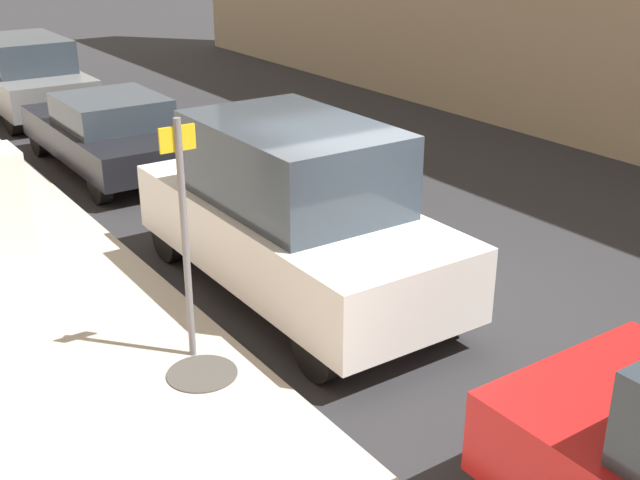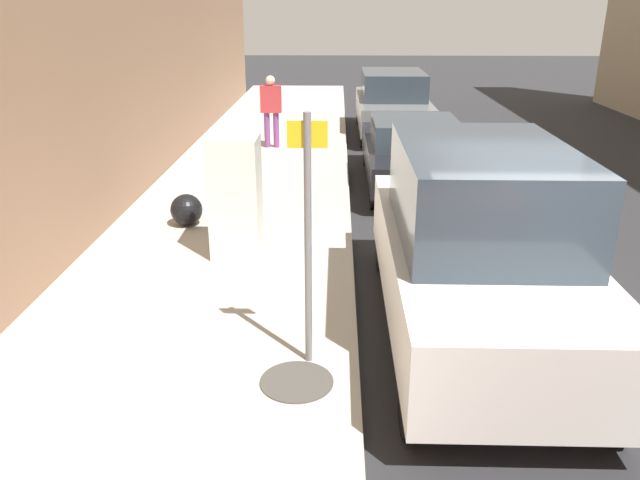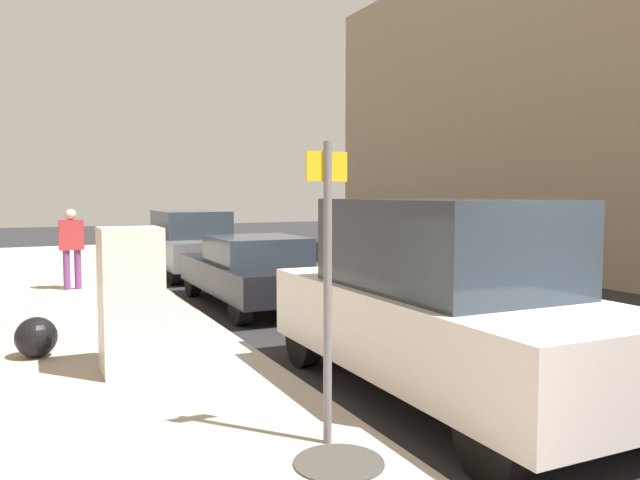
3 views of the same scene
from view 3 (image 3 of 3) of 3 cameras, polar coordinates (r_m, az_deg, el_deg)
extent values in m
plane|color=#28282B|center=(6.82, 21.17, -14.86)|extent=(80.00, 80.00, 0.00)
cube|color=silver|center=(7.53, -16.89, -5.26)|extent=(0.68, 0.69, 1.68)
cube|color=black|center=(7.87, -17.26, -4.86)|extent=(0.01, 0.01, 1.59)
cube|color=yellow|center=(7.83, -17.91, -3.31)|extent=(0.16, 0.01, 0.22)
cube|color=red|center=(7.81, -17.35, -0.97)|extent=(0.61, 0.01, 0.05)
cube|color=red|center=(7.93, -17.21, -7.25)|extent=(0.61, 0.01, 0.05)
cylinder|color=#47443F|center=(5.06, 1.74, -19.69)|extent=(0.70, 0.70, 0.02)
cylinder|color=slate|center=(5.09, 0.70, -5.02)|extent=(0.07, 0.07, 2.48)
cube|color=yellow|center=(5.05, 0.61, 6.74)|extent=(0.36, 0.02, 0.24)
sphere|color=black|center=(8.71, -24.53, -8.08)|extent=(0.51, 0.51, 0.51)
cylinder|color=#7A3D7F|center=(14.42, -22.15, -2.54)|extent=(0.14, 0.14, 0.86)
cylinder|color=#7A3D7F|center=(14.44, -21.26, -2.51)|extent=(0.14, 0.14, 0.86)
cube|color=#B73338|center=(14.36, -21.79, 0.44)|extent=(0.50, 0.22, 0.64)
sphere|color=beige|center=(14.34, -21.84, 2.18)|extent=(0.23, 0.23, 0.23)
cube|color=silver|center=(6.86, 11.08, -7.89)|extent=(1.94, 4.74, 0.85)
cube|color=#2D3842|center=(6.73, 11.19, -0.38)|extent=(1.71, 2.61, 0.95)
cylinder|color=black|center=(8.05, -1.53, -9.09)|extent=(0.22, 0.69, 0.69)
cylinder|color=black|center=(8.84, 8.57, -7.92)|extent=(0.22, 0.69, 0.69)
cylinder|color=black|center=(5.14, 15.41, -17.12)|extent=(0.22, 0.69, 0.69)
cube|color=black|center=(12.29, -6.11, -3.23)|extent=(1.87, 4.41, 0.55)
cube|color=#2D3842|center=(12.02, -5.79, -0.88)|extent=(1.64, 1.85, 0.50)
cylinder|color=black|center=(13.65, -11.55, -3.71)|extent=(0.22, 0.65, 0.65)
cylinder|color=black|center=(14.12, -5.19, -3.38)|extent=(0.22, 0.65, 0.65)
cylinder|color=black|center=(10.55, -7.32, -6.00)|extent=(0.22, 0.65, 0.65)
cylinder|color=black|center=(11.14, 0.60, -5.42)|extent=(0.22, 0.65, 0.65)
cube|color=slate|center=(17.21, -11.75, -0.87)|extent=(1.89, 4.56, 0.70)
cube|color=#2D3842|center=(17.16, -11.79, 1.46)|extent=(1.66, 2.51, 0.70)
cylinder|color=black|center=(18.73, -15.38, -1.59)|extent=(0.22, 0.67, 0.67)
cylinder|color=black|center=(19.08, -10.55, -1.41)|extent=(0.22, 0.67, 0.67)
cylinder|color=black|center=(15.42, -13.20, -2.79)|extent=(0.22, 0.67, 0.67)
cylinder|color=black|center=(15.83, -7.42, -2.53)|extent=(0.22, 0.67, 0.67)
camera|label=1|loc=(3.15, 174.60, 39.53)|focal=45.00mm
camera|label=2|loc=(2.93, 87.06, 26.79)|focal=35.00mm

